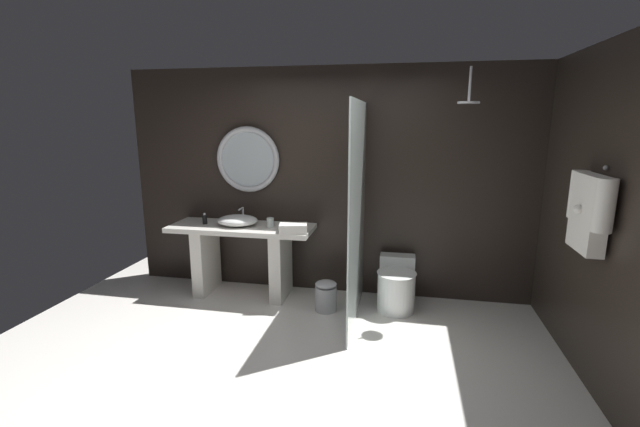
% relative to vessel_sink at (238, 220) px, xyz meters
% --- Properties ---
extents(ground_plane, '(5.76, 5.76, 0.00)m').
position_rel_vessel_sink_xyz_m(ground_plane, '(0.99, -1.53, -0.89)').
color(ground_plane, silver).
extents(back_wall_panel, '(4.80, 0.10, 2.60)m').
position_rel_vessel_sink_xyz_m(back_wall_panel, '(0.99, 0.37, 0.41)').
color(back_wall_panel, black).
rests_on(back_wall_panel, ground_plane).
extents(side_wall_right, '(0.10, 2.47, 2.60)m').
position_rel_vessel_sink_xyz_m(side_wall_right, '(3.34, -0.77, 0.41)').
color(side_wall_right, black).
rests_on(side_wall_right, ground_plane).
extents(vanity_counter, '(1.65, 0.59, 0.83)m').
position_rel_vessel_sink_xyz_m(vanity_counter, '(0.04, 0.00, -0.36)').
color(vanity_counter, silver).
rests_on(vanity_counter, ground_plane).
extents(vessel_sink, '(0.46, 0.38, 0.18)m').
position_rel_vessel_sink_xyz_m(vessel_sink, '(0.00, 0.00, 0.00)').
color(vessel_sink, white).
rests_on(vessel_sink, vanity_counter).
extents(tumbler_cup, '(0.08, 0.08, 0.10)m').
position_rel_vessel_sink_xyz_m(tumbler_cup, '(0.39, 0.01, -0.01)').
color(tumbler_cup, silver).
rests_on(tumbler_cup, vanity_counter).
extents(soap_dispenser, '(0.05, 0.05, 0.13)m').
position_rel_vessel_sink_xyz_m(soap_dispenser, '(-0.40, -0.01, -0.00)').
color(soap_dispenser, black).
rests_on(soap_dispenser, vanity_counter).
extents(round_wall_mirror, '(0.77, 0.06, 0.77)m').
position_rel_vessel_sink_xyz_m(round_wall_mirror, '(0.04, 0.28, 0.67)').
color(round_wall_mirror, '#B7B7BC').
extents(shower_glass_panel, '(0.02, 1.34, 2.20)m').
position_rel_vessel_sink_xyz_m(shower_glass_panel, '(1.41, -0.36, 0.21)').
color(shower_glass_panel, silver).
rests_on(shower_glass_panel, ground_plane).
extents(rain_shower_head, '(0.20, 0.20, 0.34)m').
position_rel_vessel_sink_xyz_m(rain_shower_head, '(2.42, -0.14, 1.31)').
color(rain_shower_head, '#B7B7BC').
extents(hanging_bathrobe, '(0.20, 0.60, 0.64)m').
position_rel_vessel_sink_xyz_m(hanging_bathrobe, '(3.20, -1.07, 0.48)').
color(hanging_bathrobe, '#B7B7BC').
extents(toilet, '(0.42, 0.60, 0.54)m').
position_rel_vessel_sink_xyz_m(toilet, '(1.82, -0.06, -0.63)').
color(toilet, white).
rests_on(toilet, ground_plane).
extents(waste_bin, '(0.23, 0.23, 0.33)m').
position_rel_vessel_sink_xyz_m(waste_bin, '(1.08, -0.26, -0.72)').
color(waste_bin, '#B7B7BC').
rests_on(waste_bin, ground_plane).
extents(folded_hand_towel, '(0.33, 0.24, 0.10)m').
position_rel_vessel_sink_xyz_m(folded_hand_towel, '(0.71, -0.19, -0.01)').
color(folded_hand_towel, silver).
rests_on(folded_hand_towel, vanity_counter).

